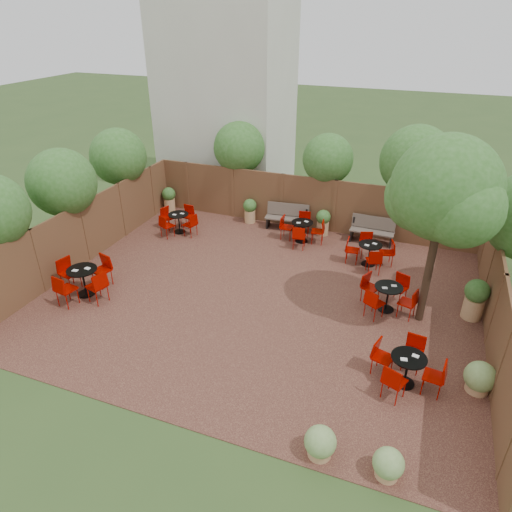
% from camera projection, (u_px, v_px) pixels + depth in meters
% --- Properties ---
extents(ground, '(80.00, 80.00, 0.00)m').
position_uv_depth(ground, '(260.00, 296.00, 13.33)').
color(ground, '#354F23').
rests_on(ground, ground).
extents(courtyard_paving, '(12.00, 10.00, 0.02)m').
position_uv_depth(courtyard_paving, '(260.00, 296.00, 13.32)').
color(courtyard_paving, '#3C1D18').
rests_on(courtyard_paving, ground).
extents(fence_back, '(12.00, 0.08, 2.00)m').
position_uv_depth(fence_back, '(308.00, 203.00, 16.96)').
color(fence_back, brown).
rests_on(fence_back, ground).
extents(fence_left, '(0.08, 10.00, 2.00)m').
position_uv_depth(fence_left, '(85.00, 233.00, 14.73)').
color(fence_left, brown).
rests_on(fence_left, ground).
extents(fence_right, '(0.08, 10.00, 2.00)m').
position_uv_depth(fence_right, '(496.00, 310.00, 10.97)').
color(fence_right, brown).
rests_on(fence_right, ground).
extents(neighbour_building, '(5.00, 4.00, 8.00)m').
position_uv_depth(neighbour_building, '(227.00, 97.00, 19.40)').
color(neighbour_building, beige).
rests_on(neighbour_building, ground).
extents(overhang_foliage, '(15.50, 10.55, 2.45)m').
position_uv_depth(overhang_foliage, '(269.00, 175.00, 14.66)').
color(overhang_foliage, '#2E5F1E').
rests_on(overhang_foliage, ground).
extents(courtyard_tree, '(2.69, 2.59, 4.94)m').
position_uv_depth(courtyard_tree, '(444.00, 195.00, 10.64)').
color(courtyard_tree, black).
rests_on(courtyard_tree, courtyard_paving).
extents(park_bench_left, '(1.60, 0.68, 0.96)m').
position_uv_depth(park_bench_left, '(287.00, 216.00, 17.09)').
color(park_bench_left, brown).
rests_on(park_bench_left, courtyard_paving).
extents(park_bench_right, '(1.52, 0.52, 0.93)m').
position_uv_depth(park_bench_right, '(372.00, 230.00, 16.12)').
color(park_bench_right, brown).
rests_on(park_bench_right, courtyard_paving).
extents(bistro_tables, '(10.63, 7.55, 0.96)m').
position_uv_depth(bistro_tables, '(269.00, 269.00, 13.79)').
color(bistro_tables, black).
rests_on(bistro_tables, courtyard_paving).
extents(planters, '(11.88, 4.24, 1.15)m').
position_uv_depth(planters, '(307.00, 234.00, 15.64)').
color(planters, tan).
rests_on(planters, courtyard_paving).
extents(low_shrubs, '(3.43, 3.46, 0.72)m').
position_uv_depth(low_shrubs, '(412.00, 417.00, 8.97)').
color(low_shrubs, tan).
rests_on(low_shrubs, courtyard_paving).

